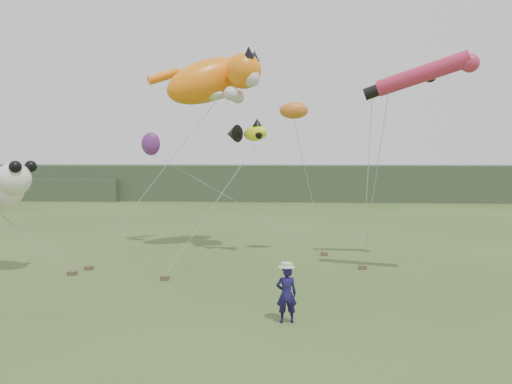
# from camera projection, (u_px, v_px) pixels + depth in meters

# --- Properties ---
(ground) EXTENTS (120.00, 120.00, 0.00)m
(ground) POSITION_uv_depth(u_px,v_px,m) (226.00, 308.00, 15.95)
(ground) COLOR #385123
(ground) RESTS_ON ground
(headland) EXTENTS (90.00, 13.00, 4.00)m
(headland) POSITION_uv_depth(u_px,v_px,m) (251.00, 182.00, 60.52)
(headland) COLOR #2D3D28
(headland) RESTS_ON ground
(festival_attendant) EXTENTS (0.67, 0.50, 1.68)m
(festival_attendant) POSITION_uv_depth(u_px,v_px,m) (286.00, 294.00, 14.55)
(festival_attendant) COLOR #171243
(festival_attendant) RESTS_ON ground
(sandbag_anchors) EXTENTS (12.42, 5.79, 0.17)m
(sandbag_anchors) POSITION_uv_depth(u_px,v_px,m) (208.00, 267.00, 21.59)
(sandbag_anchors) COLOR brown
(sandbag_anchors) RESTS_ON ground
(cat_kite) EXTENTS (6.23, 4.48, 3.61)m
(cat_kite) POSITION_uv_depth(u_px,v_px,m) (216.00, 79.00, 25.40)
(cat_kite) COLOR orange
(cat_kite) RESTS_ON ground
(fish_kite) EXTENTS (2.41, 1.58, 1.15)m
(fish_kite) POSITION_uv_depth(u_px,v_px,m) (247.00, 133.00, 24.20)
(fish_kite) COLOR #E2EF1B
(fish_kite) RESTS_ON ground
(tube_kites) EXTENTS (3.84, 4.64, 1.68)m
(tube_kites) POSITION_uv_depth(u_px,v_px,m) (419.00, 76.00, 20.61)
(tube_kites) COLOR black
(tube_kites) RESTS_ON ground
(misc_kites) EXTENTS (8.99, 3.10, 2.56)m
(misc_kites) POSITION_uv_depth(u_px,v_px,m) (219.00, 128.00, 25.65)
(misc_kites) COLOR orange
(misc_kites) RESTS_ON ground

